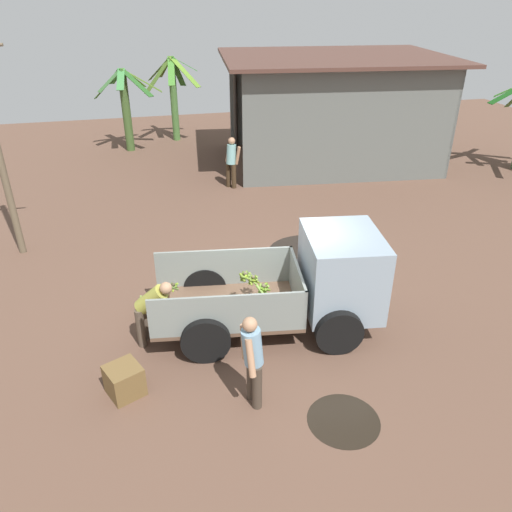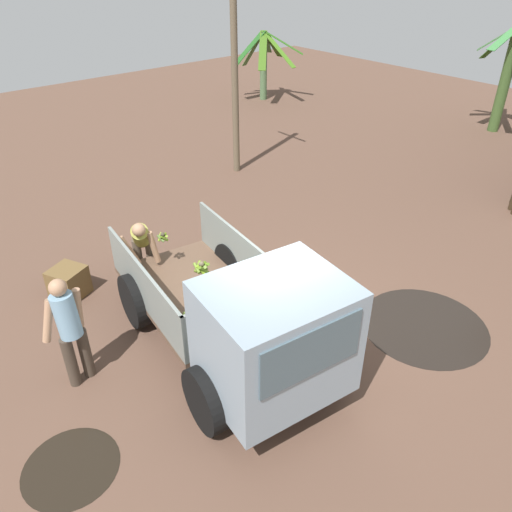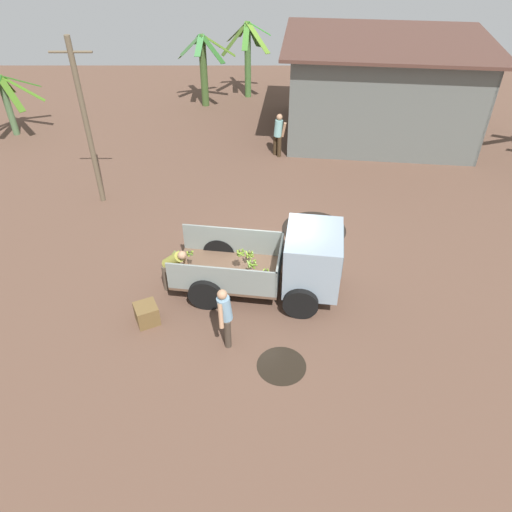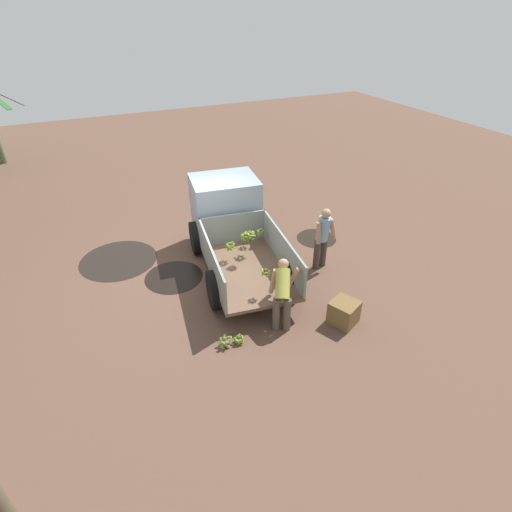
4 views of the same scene
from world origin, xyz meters
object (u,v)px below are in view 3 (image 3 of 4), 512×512
at_px(person_bystander_near_shed, 278,133).
at_px(banana_bunch_on_ground_1, 174,262).
at_px(person_foreground_visitor, 225,315).
at_px(utility_pole, 86,124).
at_px(person_worker_loading, 173,266).
at_px(cargo_truck, 293,262).
at_px(wooden_crate_0, 147,314).
at_px(banana_bunch_on_ground_0, 177,254).

relative_size(person_bystander_near_shed, banana_bunch_on_ground_1, 7.50).
bearing_deg(person_bystander_near_shed, person_foreground_visitor, -140.07).
distance_m(utility_pole, banana_bunch_on_ground_1, 5.20).
bearing_deg(person_worker_loading, banana_bunch_on_ground_1, 128.79).
relative_size(utility_pole, banana_bunch_on_ground_1, 23.94).
bearing_deg(cargo_truck, wooden_crate_0, -155.23).
bearing_deg(person_bystander_near_shed, person_worker_loading, -151.86).
height_order(banana_bunch_on_ground_1, wooden_crate_0, wooden_crate_0).
distance_m(utility_pole, person_worker_loading, 5.77).
bearing_deg(utility_pole, person_worker_loading, -55.95).
bearing_deg(banana_bunch_on_ground_1, cargo_truck, -19.14).
bearing_deg(wooden_crate_0, cargo_truck, 16.95).
xyz_separation_m(cargo_truck, banana_bunch_on_ground_1, (-3.28, 1.14, -0.91)).
distance_m(cargo_truck, person_foreground_visitor, 2.45).
distance_m(person_foreground_visitor, person_bystander_near_shed, 9.84).
bearing_deg(person_foreground_visitor, banana_bunch_on_ground_0, -73.25).
bearing_deg(person_worker_loading, person_bystander_near_shed, 97.78).
xyz_separation_m(person_bystander_near_shed, banana_bunch_on_ground_1, (-3.18, -6.78, -0.82)).
relative_size(person_worker_loading, banana_bunch_on_ground_1, 6.31).
distance_m(person_foreground_visitor, person_worker_loading, 2.37).
distance_m(utility_pole, person_foreground_visitor, 8.02).
bearing_deg(cargo_truck, person_foreground_visitor, -124.82).
bearing_deg(person_bystander_near_shed, utility_pole, 167.85).
height_order(person_foreground_visitor, person_bystander_near_shed, person_foreground_visitor).
bearing_deg(utility_pole, person_foreground_visitor, -54.97).
bearing_deg(person_foreground_visitor, cargo_truck, -142.02).
relative_size(cargo_truck, person_worker_loading, 3.19).
bearing_deg(wooden_crate_0, person_bystander_near_shed, 68.56).
xyz_separation_m(banana_bunch_on_ground_0, wooden_crate_0, (-0.40, -2.54, 0.14)).
height_order(person_worker_loading, banana_bunch_on_ground_1, person_worker_loading).
relative_size(person_foreground_visitor, person_worker_loading, 1.20).
height_order(utility_pole, banana_bunch_on_ground_1, utility_pole).
relative_size(person_foreground_visitor, wooden_crate_0, 3.15).
bearing_deg(banana_bunch_on_ground_1, person_foreground_visitor, -61.12).
relative_size(person_foreground_visitor, banana_bunch_on_ground_1, 7.56).
relative_size(utility_pole, person_worker_loading, 3.79).
bearing_deg(banana_bunch_on_ground_0, cargo_truck, -23.77).
height_order(person_bystander_near_shed, wooden_crate_0, person_bystander_near_shed).
xyz_separation_m(person_worker_loading, banana_bunch_on_ground_1, (-0.19, 1.06, -0.71)).
xyz_separation_m(person_foreground_visitor, banana_bunch_on_ground_0, (-1.59, 3.23, -0.80)).
distance_m(person_worker_loading, banana_bunch_on_ground_0, 1.52).
distance_m(banana_bunch_on_ground_1, wooden_crate_0, 2.29).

